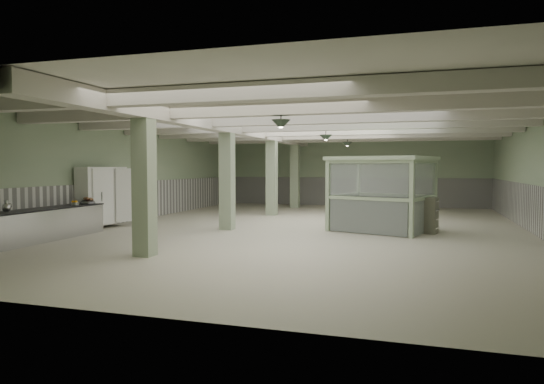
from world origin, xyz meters
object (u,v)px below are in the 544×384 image
(guard_booth, at_px, (382,180))
(filing_cabinet, at_px, (431,215))
(walkin_cooler, at_px, (103,200))
(prep_counter, at_px, (34,226))

(guard_booth, relative_size, filing_cabinet, 3.21)
(guard_booth, bearing_deg, walkin_cooler, -148.75)
(walkin_cooler, bearing_deg, guard_booth, 13.49)
(prep_counter, xyz_separation_m, guard_booth, (8.95, 5.32, 1.19))
(walkin_cooler, xyz_separation_m, filing_cabinet, (10.55, 1.89, -0.40))
(prep_counter, relative_size, filing_cabinet, 4.42)
(guard_booth, bearing_deg, prep_counter, -131.50)
(prep_counter, relative_size, walkin_cooler, 2.35)
(walkin_cooler, bearing_deg, filing_cabinet, 10.17)
(prep_counter, height_order, filing_cabinet, filing_cabinet)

